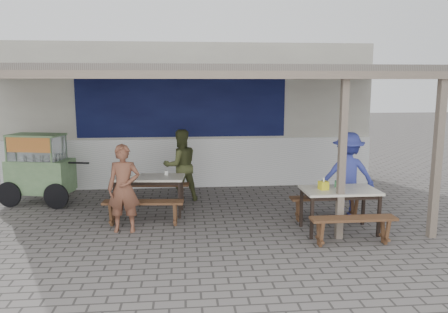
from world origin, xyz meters
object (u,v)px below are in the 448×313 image
object	(u,v)px
patron_street_side	(124,188)
tissue_box	(323,185)
condiment_jar	(166,173)
table_right	(340,194)
condiment_bowl	(135,174)
vendor_cart	(39,166)
bench_left_street	(143,207)
table_left	(149,181)
bench_right_wall	(327,203)
patron_right_table	(347,174)
bench_right_street	(353,224)
bench_left_wall	(155,189)
donation_box	(339,184)
patron_wall_side	(181,165)

from	to	relation	value
patron_street_side	tissue_box	xyz separation A→B (m)	(3.37, -0.35, 0.06)
patron_street_side	condiment_jar	world-z (taller)	patron_street_side
table_right	condiment_bowl	xyz separation A→B (m)	(-3.59, 1.45, 0.11)
vendor_cart	condiment_jar	world-z (taller)	vendor_cart
vendor_cart	tissue_box	xyz separation A→B (m)	(5.38, -2.33, 0.01)
bench_left_street	condiment_jar	size ratio (longest dim) A/B	16.86
table_left	bench_left_street	size ratio (longest dim) A/B	0.95
bench_right_wall	patron_right_table	size ratio (longest dim) A/B	0.84
bench_right_street	condiment_bowl	world-z (taller)	condiment_bowl
bench_left_street	table_right	distance (m)	3.45
patron_street_side	tissue_box	distance (m)	3.39
bench_right_street	patron_right_table	xyz separation A→B (m)	(0.47, 1.53, 0.48)
bench_left_street	patron_street_side	bearing A→B (deg)	-130.07
tissue_box	condiment_bowl	size ratio (longest dim) A/B	0.64
bench_left_wall	patron_right_table	xyz separation A→B (m)	(3.73, -1.13, 0.47)
bench_right_wall	patron_right_table	distance (m)	0.72
table_left	bench_right_street	bearing A→B (deg)	-25.91
bench_right_wall	tissue_box	xyz separation A→B (m)	(-0.29, -0.63, 0.49)
bench_right_street	condiment_bowl	xyz separation A→B (m)	(-3.59, 2.08, 0.44)
bench_right_street	patron_street_side	bearing A→B (deg)	164.66
patron_right_table	bench_right_wall	bearing A→B (deg)	36.71
bench_right_street	bench_right_wall	xyz separation A→B (m)	(-0.00, 1.27, 0.00)
bench_right_wall	bench_left_street	bearing A→B (deg)	179.59
patron_street_side	table_right	bearing A→B (deg)	-2.35
bench_left_street	donation_box	bearing A→B (deg)	-3.23
table_left	patron_street_side	xyz separation A→B (m)	(-0.35, -0.98, 0.09)
condiment_jar	donation_box	bearing A→B (deg)	-23.22
table_right	bench_right_wall	xyz separation A→B (m)	(-0.00, 0.64, -0.34)
bench_right_street	vendor_cart	size ratio (longest dim) A/B	0.71
bench_left_street	patron_right_table	size ratio (longest dim) A/B	0.90
patron_right_table	condiment_bowl	size ratio (longest dim) A/B	7.33
bench_left_street	patron_street_side	xyz separation A→B (m)	(-0.29, -0.29, 0.42)
table_left	bench_left_wall	distance (m)	0.77
vendor_cart	condiment_bowl	bearing A→B (deg)	-9.43
bench_right_wall	donation_box	world-z (taller)	donation_box
bench_right_street	patron_wall_side	distance (m)	4.01
table_left	condiment_jar	bearing A→B (deg)	26.04
bench_left_street	bench_right_wall	xyz separation A→B (m)	(3.37, -0.01, -0.00)
table_left	table_right	distance (m)	3.57
patron_right_table	tissue_box	world-z (taller)	patron_right_table
condiment_jar	condiment_bowl	distance (m)	0.61
bench_right_wall	condiment_jar	world-z (taller)	condiment_jar
bench_left_wall	vendor_cart	size ratio (longest dim) A/B	0.76
bench_left_wall	tissue_box	xyz separation A→B (m)	(2.97, -2.02, 0.48)
condiment_jar	vendor_cart	bearing A→B (deg)	162.11
bench_left_street	donation_box	xyz separation A→B (m)	(3.42, -0.48, 0.46)
tissue_box	condiment_jar	xyz separation A→B (m)	(-2.70, 1.46, -0.03)
bench_right_street	table_left	bearing A→B (deg)	149.09
table_right	donation_box	bearing A→B (deg)	74.86
table_left	donation_box	distance (m)	3.56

